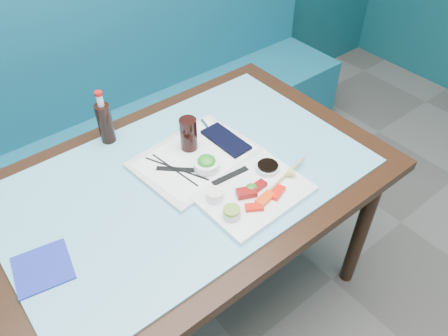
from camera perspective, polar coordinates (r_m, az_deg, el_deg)
booth_bench at (r=2.33m, az=-16.47°, el=3.30°), size 3.00×0.56×1.17m
dining_table at (r=1.56m, az=-4.89°, el=-3.57°), size 1.40×0.90×0.75m
glass_top at (r=1.50m, az=-5.09°, el=-1.28°), size 1.22×0.76×0.01m
sashimi_plate at (r=1.43m, az=3.96°, el=-3.34°), size 0.36×0.26×0.02m
salmon_left at (r=1.37m, az=3.97°, el=-5.13°), size 0.06×0.05×0.01m
salmon_mid at (r=1.39m, az=5.37°, el=-4.02°), size 0.07×0.04×0.02m
salmon_right at (r=1.42m, az=6.99°, el=-3.20°), size 0.07×0.05×0.02m
tuna_left at (r=1.40m, az=2.95°, el=-3.25°), size 0.07×0.06×0.02m
tuna_right at (r=1.43m, az=4.61°, el=-2.31°), size 0.05×0.03×0.02m
seaweed_garnish at (r=1.42m, az=3.58°, el=-2.63°), size 0.05×0.05×0.02m
ramekin_wasabi at (r=1.34m, az=1.00°, el=-6.01°), size 0.06×0.06×0.02m
wasabi_fill at (r=1.33m, az=1.01°, el=-5.53°), size 0.06×0.06×0.01m
ramekin_ginger at (r=1.39m, az=-1.22°, el=-3.74°), size 0.07×0.07×0.02m
ginger_fill at (r=1.38m, az=-1.23°, el=-3.25°), size 0.07×0.07×0.01m
soy_dish at (r=1.49m, az=5.72°, el=0.03°), size 0.11×0.11×0.02m
soy_fill at (r=1.49m, az=5.75°, el=0.35°), size 0.09×0.09×0.01m
lemon_wedge at (r=1.47m, az=9.00°, el=-0.66°), size 0.04×0.04×0.04m
chopstick_sleeve at (r=1.47m, az=0.82°, el=-1.01°), size 0.14×0.03×0.00m
wooden_chopstick_a at (r=1.47m, az=7.58°, el=-1.35°), size 0.25×0.06×0.01m
wooden_chopstick_b at (r=1.47m, az=7.85°, el=-1.18°), size 0.24×0.05×0.01m
serving_tray at (r=1.55m, az=-3.64°, el=1.25°), size 0.44×0.35×0.02m
paper_placemat at (r=1.55m, az=-3.65°, el=1.50°), size 0.41×0.32×0.00m
seaweed_bowl at (r=1.49m, az=-2.28°, el=0.34°), size 0.12×0.12×0.04m
seaweed_salad at (r=1.47m, az=-2.31°, el=0.95°), size 0.06×0.06×0.03m
cola_glass at (r=1.55m, az=-4.66°, el=4.43°), size 0.07×0.07×0.13m
navy_pouch at (r=1.61m, az=0.24°, el=3.68°), size 0.09×0.20×0.02m
fork at (r=1.67m, az=-2.21°, el=5.33°), size 0.03×0.10×0.01m
black_chopstick_a at (r=1.50m, az=-6.48°, el=-0.22°), size 0.04×0.23×0.01m
black_chopstick_b at (r=1.50m, az=-6.23°, el=-0.08°), size 0.11×0.23×0.01m
tray_sleeve at (r=1.50m, az=-6.35°, el=-0.19°), size 0.11×0.11×0.00m
cola_bottle_body at (r=1.65m, az=-15.25°, el=5.65°), size 0.07×0.07×0.16m
cola_bottle_neck at (r=1.59m, az=-15.90°, el=8.51°), size 0.03×0.03×0.04m
cola_bottle_cap at (r=1.58m, az=-16.10°, el=9.35°), size 0.03×0.03×0.01m
blue_napkin at (r=1.35m, az=-22.61°, el=-11.97°), size 0.18×0.18×0.01m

